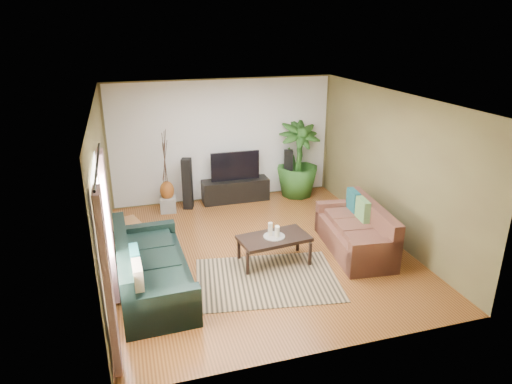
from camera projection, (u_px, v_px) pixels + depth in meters
name	position (u px, v px, depth m)	size (l,w,h in m)	color
floor	(259.00, 251.00, 8.09)	(5.50, 5.50, 0.00)	#935426
ceiling	(260.00, 98.00, 7.15)	(5.50, 5.50, 0.00)	white
wall_back	(223.00, 141.00, 10.09)	(5.00, 5.00, 0.00)	brown
wall_front	(330.00, 255.00, 5.15)	(5.00, 5.00, 0.00)	brown
wall_left	(103.00, 194.00, 6.95)	(5.50, 5.50, 0.00)	brown
wall_right	(391.00, 167.00, 8.29)	(5.50, 5.50, 0.00)	brown
backwall_panel	(223.00, 141.00, 10.08)	(4.90, 4.90, 0.00)	white
window_pane	(102.00, 235.00, 5.50)	(1.80, 1.80, 0.00)	white
curtain_near	(108.00, 285.00, 4.93)	(0.08, 0.35, 2.20)	gray
curtain_far	(109.00, 228.00, 6.28)	(0.08, 0.35, 2.20)	gray
curtain_rod	(97.00, 164.00, 5.20)	(0.03, 0.03, 1.90)	black
sofa_left	(153.00, 264.00, 6.81)	(2.33, 1.00, 0.85)	black
sofa_right	(355.00, 228.00, 7.98)	(1.88, 0.85, 0.85)	brown
area_rug	(267.00, 279.00, 7.19)	(2.21, 1.57, 0.01)	tan
coffee_table	(274.00, 249.00, 7.65)	(1.16, 0.63, 0.47)	black
candle_tray	(274.00, 236.00, 7.56)	(0.36, 0.36, 0.02)	gray
candle_tall	(270.00, 229.00, 7.53)	(0.07, 0.07, 0.23)	silver
candle_mid	(277.00, 232.00, 7.50)	(0.07, 0.07, 0.18)	white
candle_short	(277.00, 230.00, 7.61)	(0.07, 0.07, 0.15)	#EBE5C6
tv_stand	(236.00, 190.00, 10.30)	(1.49, 0.45, 0.50)	black
television	(235.00, 166.00, 10.10)	(1.09, 0.06, 0.65)	black
speaker_left	(187.00, 184.00, 9.78)	(0.20, 0.22, 1.11)	black
speaker_right	(288.00, 173.00, 10.54)	(0.19, 0.22, 1.08)	black
potted_plant	(298.00, 160.00, 10.41)	(0.97, 0.97, 1.73)	#23501A
plant_pot	(297.00, 190.00, 10.67)	(0.32, 0.32, 0.25)	black
pedestal	(168.00, 204.00, 9.74)	(0.32, 0.32, 0.32)	gray
vase	(167.00, 191.00, 9.63)	(0.30, 0.30, 0.42)	brown
side_table	(126.00, 237.00, 8.01)	(0.52, 0.52, 0.55)	brown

